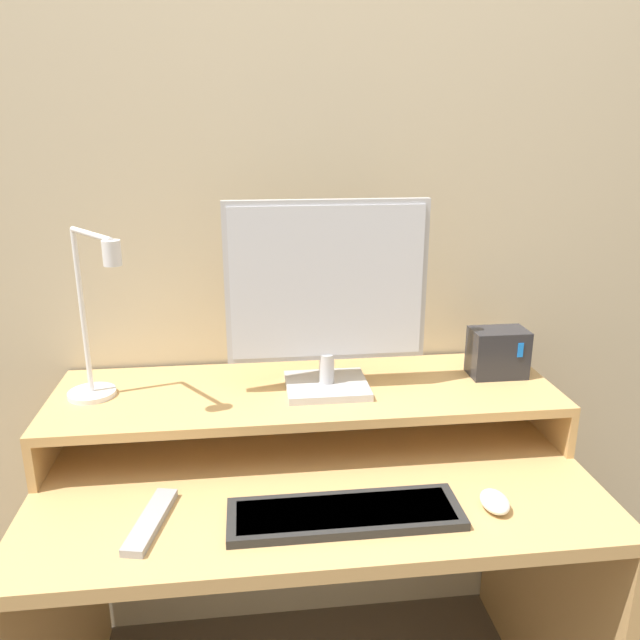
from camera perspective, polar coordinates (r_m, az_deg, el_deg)
wall_back at (r=1.62m, az=-2.16°, el=10.66°), size 6.00×0.05×2.50m
desk at (r=1.55m, az=-0.60°, el=-19.80°), size 1.20×0.68×0.71m
monitor_shelf at (r=1.52m, az=-1.27°, el=-6.89°), size 1.20×0.37×0.13m
monitor at (r=1.43m, az=0.64°, el=2.34°), size 0.46×0.17×0.45m
desk_lamp at (r=1.46m, az=-19.95°, el=-1.42°), size 0.18×0.23×0.40m
router_dock at (r=1.63m, az=15.93°, el=-2.88°), size 0.14×0.09×0.12m
keyboard at (r=1.27m, az=2.31°, el=-17.27°), size 0.46×0.14×0.02m
mouse at (r=1.34m, az=15.69°, el=-15.69°), size 0.05×0.08×0.03m
remote_control at (r=1.29m, az=-15.21°, el=-17.31°), size 0.08×0.20×0.02m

